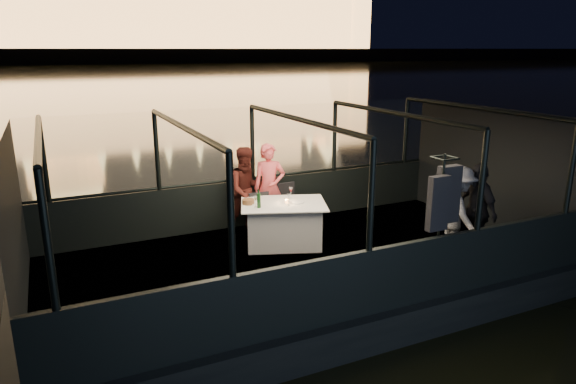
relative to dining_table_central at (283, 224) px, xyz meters
name	(u,v)px	position (x,y,z in m)	size (l,w,h in m)	color
river_water	(68,75)	(-0.06, 79.29, -0.89)	(500.00, 500.00, 0.00)	black
boat_hull	(298,287)	(-0.06, -0.71, -0.89)	(8.60, 4.40, 1.00)	black
boat_deck	(298,261)	(-0.06, -0.71, -0.41)	(8.00, 4.00, 0.04)	black
gunwale_port	(253,202)	(-0.06, 1.29, 0.06)	(8.00, 0.08, 0.90)	black
gunwale_starboard	(367,283)	(-0.06, -2.71, 0.06)	(8.00, 0.08, 0.90)	black
cabin_glass_port	(252,144)	(-0.06, 1.29, 1.21)	(8.00, 0.02, 1.40)	#99B2B2
cabin_glass_starboard	(371,196)	(-0.06, -2.71, 1.21)	(8.00, 0.02, 1.40)	#99B2B2
cabin_roof_glass	(299,119)	(-0.06, -0.71, 1.91)	(8.00, 4.00, 0.02)	#99B2B2
end_wall_fore	(15,228)	(-4.06, -0.71, 0.76)	(0.02, 4.00, 2.30)	black
end_wall_aft	(487,168)	(3.94, -0.71, 0.76)	(0.02, 4.00, 2.30)	black
canopy_ribs	(299,192)	(-0.06, -0.71, 0.76)	(8.00, 4.00, 2.30)	black
embankment	(50,57)	(-0.06, 209.29, 0.11)	(400.00, 140.00, 6.00)	#423D33
dining_table_central	(283,224)	(0.00, 0.00, 0.00)	(1.45, 1.05, 0.77)	white
chair_port_left	(263,215)	(-0.21, 0.45, 0.06)	(0.38, 0.38, 0.81)	black
chair_port_right	(289,206)	(0.44, 0.71, 0.06)	(0.40, 0.40, 0.86)	black
coat_stand	(439,229)	(1.28, -2.46, 0.51)	(0.55, 0.44, 1.97)	black
person_woman_coral	(269,191)	(0.10, 0.85, 0.36)	(0.60, 0.40, 1.65)	#F5595D
person_man_maroon	(247,193)	(-0.32, 0.89, 0.36)	(0.78, 0.60, 1.62)	#431712
passenger_stripe	(457,208)	(2.32, -1.69, 0.47)	(1.01, 0.57, 1.56)	white
passenger_dark	(477,207)	(2.65, -1.78, 0.47)	(0.93, 0.39, 1.58)	black
wine_bottle	(259,199)	(-0.48, -0.06, 0.53)	(0.07, 0.07, 0.31)	#153B19
bread_basket	(248,202)	(-0.56, 0.22, 0.42)	(0.21, 0.21, 0.08)	brown
amber_candle	(287,201)	(0.05, -0.02, 0.42)	(0.05, 0.05, 0.07)	orange
plate_near	(296,202)	(0.23, -0.05, 0.39)	(0.26, 0.26, 0.02)	silver
plate_far	(252,203)	(-0.49, 0.21, 0.39)	(0.22, 0.22, 0.01)	white
wine_glass_white	(256,202)	(-0.52, -0.01, 0.48)	(0.07, 0.07, 0.19)	white
wine_glass_red	(291,193)	(0.24, 0.21, 0.48)	(0.07, 0.07, 0.20)	silver
wine_glass_empty	(289,200)	(0.03, -0.16, 0.48)	(0.07, 0.07, 0.20)	silver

